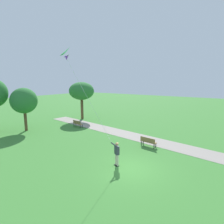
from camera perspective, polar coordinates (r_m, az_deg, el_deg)
ground_plane at (r=13.14m, az=5.94°, el=-17.32°), size 120.00×120.00×0.00m
walkway_path at (r=19.28m, az=10.03°, el=-8.33°), size 6.34×32.05×0.02m
person_kite_flyer at (r=12.99m, az=1.46°, el=-12.50°), size 0.62×0.52×1.83m
flying_kite at (r=11.04m, az=-13.22°, el=17.21°), size 2.79×1.91×6.07m
park_bench_near_walkway at (r=17.03m, az=11.39°, el=-9.08°), size 0.62×1.54×0.88m
park_bench_far_walkway at (r=23.87m, az=-10.87°, el=-3.54°), size 0.62×1.54×0.88m
tree_horizon_far at (r=23.75m, az=-26.14°, el=3.19°), size 3.07×2.99×5.17m
tree_treeline_right at (r=28.35m, az=-9.63°, el=6.51°), size 3.78×3.90×5.79m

